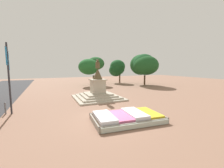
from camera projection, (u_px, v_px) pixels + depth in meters
ground_plane at (110, 119)px, 11.26m from camera, size 92.77×92.77×0.00m
flower_planter at (127, 117)px, 10.89m from camera, size 5.26×3.39×0.63m
statue_monument at (98, 92)px, 18.62m from camera, size 5.65×5.65×4.83m
banner_pole at (9, 74)px, 12.22m from camera, size 0.14×1.32×5.90m
kerb_bollard_north at (5, 108)px, 12.51m from camera, size 0.13×0.13×1.00m
park_tree_far_left at (92, 65)px, 31.30m from camera, size 5.76×4.73×6.01m
park_tree_behind_statue at (144, 65)px, 31.96m from camera, size 5.27×6.73×6.60m
park_tree_far_right at (117, 68)px, 36.43m from camera, size 3.92×3.85×5.61m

